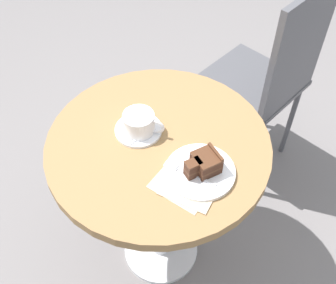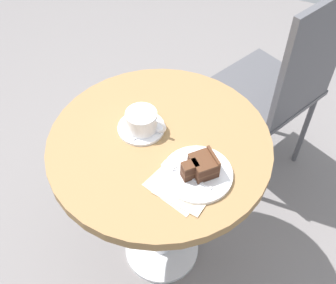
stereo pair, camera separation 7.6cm
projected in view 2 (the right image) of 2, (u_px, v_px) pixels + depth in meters
name	position (u px, v px, depth m)	size (l,w,h in m)	color
ground_plane	(162.00, 249.00, 1.78)	(4.40, 4.40, 0.01)	slate
cafe_table	(160.00, 166.00, 1.35)	(0.68, 0.68, 0.70)	olive
saucer	(141.00, 128.00, 1.28)	(0.14, 0.14, 0.01)	white
coffee_cup	(142.00, 120.00, 1.25)	(0.13, 0.09, 0.06)	white
teaspoon	(139.00, 136.00, 1.25)	(0.07, 0.09, 0.00)	silver
cake_plate	(197.00, 174.00, 1.17)	(0.20, 0.20, 0.01)	white
cake_slice	(202.00, 166.00, 1.14)	(0.10, 0.10, 0.06)	#422619
fork	(181.00, 172.00, 1.16)	(0.16, 0.04, 0.00)	silver
napkin	(185.00, 184.00, 1.15)	(0.20, 0.20, 0.00)	beige
cafe_chair	(285.00, 81.00, 1.64)	(0.51, 0.51, 0.95)	#4C4C51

